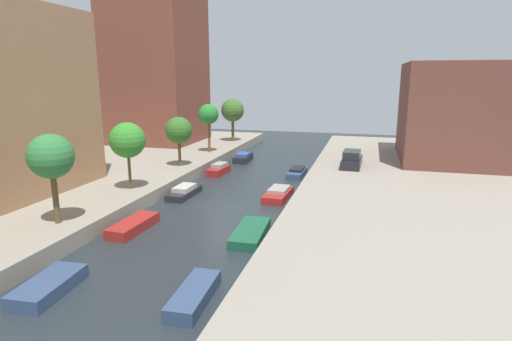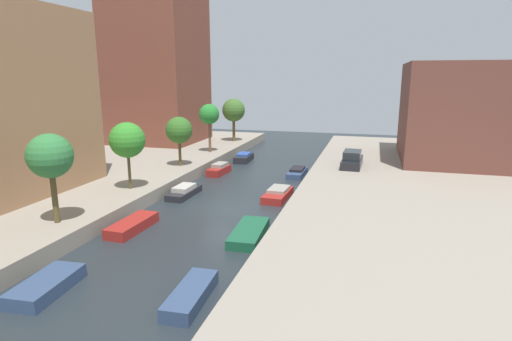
{
  "view_description": "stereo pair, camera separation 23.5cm",
  "coord_description": "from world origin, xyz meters",
  "px_view_note": "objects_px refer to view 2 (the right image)",
  "views": [
    {
      "loc": [
        9.89,
        -26.38,
        9.18
      ],
      "look_at": [
        0.71,
        7.02,
        1.23
      ],
      "focal_mm": 28.99,
      "sensor_mm": 36.0,
      "label": 1
    },
    {
      "loc": [
        10.11,
        -26.32,
        9.18
      ],
      "look_at": [
        0.71,
        7.02,
        1.23
      ],
      "focal_mm": 28.99,
      "sensor_mm": 36.0,
      "label": 2
    }
  ],
  "objects_px": {
    "street_tree_5": "(234,110)",
    "moored_boat_right_1": "(191,295)",
    "moored_boat_left_3": "(184,192)",
    "moored_boat_right_2": "(249,233)",
    "low_block_right": "(457,112)",
    "moored_boat_left_1": "(46,286)",
    "moored_boat_left_4": "(219,170)",
    "moored_boat_right_3": "(278,194)",
    "street_tree_1": "(50,157)",
    "street_tree_2": "(127,140)",
    "parked_car": "(352,160)",
    "street_tree_3": "(179,130)",
    "moored_boat_right_4": "(297,172)",
    "apartment_tower_far": "(157,56)",
    "moored_boat_left_5": "(244,158)",
    "street_tree_4": "(209,115)",
    "moored_boat_left_2": "(132,225)"
  },
  "relations": [
    {
      "from": "street_tree_3",
      "to": "moored_boat_left_3",
      "type": "distance_m",
      "value": 7.83
    },
    {
      "from": "low_block_right",
      "to": "street_tree_1",
      "type": "distance_m",
      "value": 35.84
    },
    {
      "from": "street_tree_1",
      "to": "moored_boat_right_3",
      "type": "height_order",
      "value": "street_tree_1"
    },
    {
      "from": "moored_boat_left_3",
      "to": "moored_boat_right_2",
      "type": "bearing_deg",
      "value": -42.7
    },
    {
      "from": "moored_boat_right_1",
      "to": "moored_boat_right_2",
      "type": "xyz_separation_m",
      "value": [
        0.31,
        7.37,
        -0.03
      ]
    },
    {
      "from": "street_tree_3",
      "to": "moored_boat_right_1",
      "type": "xyz_separation_m",
      "value": [
        10.2,
        -20.11,
        -3.99
      ]
    },
    {
      "from": "low_block_right",
      "to": "parked_car",
      "type": "bearing_deg",
      "value": -147.93
    },
    {
      "from": "apartment_tower_far",
      "to": "moored_boat_right_4",
      "type": "height_order",
      "value": "apartment_tower_far"
    },
    {
      "from": "parked_car",
      "to": "moored_boat_left_5",
      "type": "relative_size",
      "value": 1.26
    },
    {
      "from": "street_tree_2",
      "to": "moored_boat_right_3",
      "type": "xyz_separation_m",
      "value": [
        10.39,
        3.75,
        -4.28
      ]
    },
    {
      "from": "moored_boat_left_4",
      "to": "moored_boat_left_5",
      "type": "bearing_deg",
      "value": 86.0
    },
    {
      "from": "low_block_right",
      "to": "moored_boat_left_1",
      "type": "relative_size",
      "value": 3.53
    },
    {
      "from": "street_tree_5",
      "to": "parked_car",
      "type": "relative_size",
      "value": 1.19
    },
    {
      "from": "street_tree_3",
      "to": "moored_boat_left_4",
      "type": "xyz_separation_m",
      "value": [
        3.17,
        1.78,
        -3.87
      ]
    },
    {
      "from": "street_tree_5",
      "to": "moored_boat_right_1",
      "type": "distance_m",
      "value": 37.38
    },
    {
      "from": "low_block_right",
      "to": "moored_boat_right_1",
      "type": "bearing_deg",
      "value": -116.15
    },
    {
      "from": "apartment_tower_far",
      "to": "street_tree_4",
      "type": "relative_size",
      "value": 4.01
    },
    {
      "from": "moored_boat_left_4",
      "to": "moored_boat_right_4",
      "type": "distance_m",
      "value": 7.45
    },
    {
      "from": "street_tree_5",
      "to": "street_tree_2",
      "type": "bearing_deg",
      "value": -90.0
    },
    {
      "from": "street_tree_3",
      "to": "moored_boat_right_4",
      "type": "distance_m",
      "value": 11.65
    },
    {
      "from": "moored_boat_right_2",
      "to": "moored_boat_right_3",
      "type": "bearing_deg",
      "value": 90.86
    },
    {
      "from": "moored_boat_left_2",
      "to": "low_block_right",
      "type": "bearing_deg",
      "value": 47.36
    },
    {
      "from": "street_tree_4",
      "to": "moored_boat_left_5",
      "type": "distance_m",
      "value": 5.98
    },
    {
      "from": "street_tree_3",
      "to": "moored_boat_left_2",
      "type": "height_order",
      "value": "street_tree_3"
    },
    {
      "from": "street_tree_3",
      "to": "street_tree_5",
      "type": "height_order",
      "value": "street_tree_5"
    },
    {
      "from": "moored_boat_left_4",
      "to": "moored_boat_right_1",
      "type": "bearing_deg",
      "value": -72.2
    },
    {
      "from": "moored_boat_left_3",
      "to": "moored_boat_right_2",
      "type": "relative_size",
      "value": 0.86
    },
    {
      "from": "street_tree_5",
      "to": "parked_car",
      "type": "height_order",
      "value": "street_tree_5"
    },
    {
      "from": "moored_boat_left_1",
      "to": "street_tree_3",
      "type": "bearing_deg",
      "value": 100.35
    },
    {
      "from": "moored_boat_left_1",
      "to": "moored_boat_right_1",
      "type": "height_order",
      "value": "moored_boat_left_1"
    },
    {
      "from": "moored_boat_left_5",
      "to": "moored_boat_left_1",
      "type": "bearing_deg",
      "value": -89.54
    },
    {
      "from": "moored_boat_left_2",
      "to": "moored_boat_left_4",
      "type": "relative_size",
      "value": 1.19
    },
    {
      "from": "moored_boat_left_1",
      "to": "moored_boat_right_2",
      "type": "bearing_deg",
      "value": 51.57
    },
    {
      "from": "moored_boat_right_1",
      "to": "moored_boat_left_3",
      "type": "bearing_deg",
      "value": 116.4
    },
    {
      "from": "moored_boat_left_2",
      "to": "street_tree_2",
      "type": "bearing_deg",
      "value": 122.75
    },
    {
      "from": "street_tree_1",
      "to": "moored_boat_left_4",
      "type": "bearing_deg",
      "value": 79.82
    },
    {
      "from": "street_tree_5",
      "to": "moored_boat_right_4",
      "type": "bearing_deg",
      "value": -49.79
    },
    {
      "from": "street_tree_2",
      "to": "street_tree_5",
      "type": "height_order",
      "value": "street_tree_5"
    },
    {
      "from": "low_block_right",
      "to": "street_tree_3",
      "type": "bearing_deg",
      "value": -158.43
    },
    {
      "from": "moored_boat_left_2",
      "to": "moored_boat_left_4",
      "type": "bearing_deg",
      "value": 90.65
    },
    {
      "from": "moored_boat_left_2",
      "to": "moored_boat_right_1",
      "type": "relative_size",
      "value": 1.05
    },
    {
      "from": "street_tree_5",
      "to": "parked_car",
      "type": "xyz_separation_m",
      "value": [
        15.44,
        -11.64,
        -3.27
      ]
    },
    {
      "from": "street_tree_1",
      "to": "street_tree_3",
      "type": "distance_m",
      "value": 15.91
    },
    {
      "from": "apartment_tower_far",
      "to": "moored_boat_left_5",
      "type": "distance_m",
      "value": 17.62
    },
    {
      "from": "street_tree_5",
      "to": "moored_boat_right_3",
      "type": "relative_size",
      "value": 1.36
    },
    {
      "from": "moored_boat_left_2",
      "to": "street_tree_4",
      "type": "bearing_deg",
      "value": 99.07
    },
    {
      "from": "street_tree_4",
      "to": "moored_boat_right_3",
      "type": "distance_m",
      "value": 16.57
    },
    {
      "from": "moored_boat_left_4",
      "to": "moored_boat_right_2",
      "type": "bearing_deg",
      "value": -63.17
    },
    {
      "from": "moored_boat_left_4",
      "to": "moored_boat_right_3",
      "type": "bearing_deg",
      "value": -41.55
    },
    {
      "from": "street_tree_4",
      "to": "moored_boat_left_1",
      "type": "height_order",
      "value": "street_tree_4"
    }
  ]
}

